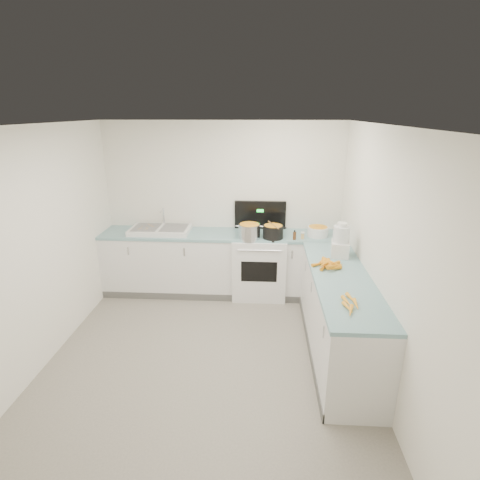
# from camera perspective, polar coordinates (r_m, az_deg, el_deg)

# --- Properties ---
(floor) EXTENTS (3.50, 4.00, 0.00)m
(floor) POSITION_cam_1_polar(r_m,az_deg,el_deg) (4.36, -5.05, -18.00)
(floor) COLOR gray
(floor) RESTS_ON ground
(ceiling) EXTENTS (3.50, 4.00, 0.00)m
(ceiling) POSITION_cam_1_polar(r_m,az_deg,el_deg) (3.48, -6.30, 16.97)
(ceiling) COLOR white
(ceiling) RESTS_ON ground
(wall_back) EXTENTS (3.50, 0.00, 2.50)m
(wall_back) POSITION_cam_1_polar(r_m,az_deg,el_deg) (5.63, -2.51, 4.99)
(wall_back) COLOR white
(wall_back) RESTS_ON ground
(wall_front) EXTENTS (3.50, 0.00, 2.50)m
(wall_front) POSITION_cam_1_polar(r_m,az_deg,el_deg) (2.06, -14.81, -23.42)
(wall_front) COLOR white
(wall_front) RESTS_ON ground
(wall_left) EXTENTS (0.00, 4.00, 2.50)m
(wall_left) POSITION_cam_1_polar(r_m,az_deg,el_deg) (4.36, -28.97, -1.72)
(wall_left) COLOR white
(wall_left) RESTS_ON ground
(wall_right) EXTENTS (0.00, 4.00, 2.50)m
(wall_right) POSITION_cam_1_polar(r_m,az_deg,el_deg) (3.88, 20.90, -2.95)
(wall_right) COLOR white
(wall_right) RESTS_ON ground
(counter_back) EXTENTS (3.50, 0.62, 0.94)m
(counter_back) POSITION_cam_1_polar(r_m,az_deg,el_deg) (5.59, -2.71, -3.54)
(counter_back) COLOR white
(counter_back) RESTS_ON ground
(counter_right) EXTENTS (0.62, 2.20, 0.94)m
(counter_right) POSITION_cam_1_polar(r_m,az_deg,el_deg) (4.40, 14.77, -10.91)
(counter_right) COLOR white
(counter_right) RESTS_ON ground
(stove) EXTENTS (0.76, 0.65, 1.36)m
(stove) POSITION_cam_1_polar(r_m,az_deg,el_deg) (5.55, 2.94, -3.69)
(stove) COLOR white
(stove) RESTS_ON ground
(sink) EXTENTS (0.86, 0.52, 0.31)m
(sink) POSITION_cam_1_polar(r_m,az_deg,el_deg) (5.59, -12.01, 1.56)
(sink) COLOR white
(sink) RESTS_ON counter_back
(steel_pot) EXTENTS (0.36, 0.36, 0.22)m
(steel_pot) POSITION_cam_1_polar(r_m,az_deg,el_deg) (5.20, 1.44, 1.27)
(steel_pot) COLOR silver
(steel_pot) RESTS_ON stove
(black_pot) EXTENTS (0.32, 0.32, 0.20)m
(black_pot) POSITION_cam_1_polar(r_m,az_deg,el_deg) (5.21, 5.06, 1.15)
(black_pot) COLOR black
(black_pot) RESTS_ON stove
(wooden_spoon) EXTENTS (0.15, 0.36, 0.02)m
(wooden_spoon) POSITION_cam_1_polar(r_m,az_deg,el_deg) (5.18, 5.09, 2.32)
(wooden_spoon) COLOR #AD7A47
(wooden_spoon) RESTS_ON black_pot
(mixing_bowl) EXTENTS (0.32, 0.32, 0.14)m
(mixing_bowl) POSITION_cam_1_polar(r_m,az_deg,el_deg) (5.40, 11.76, 1.30)
(mixing_bowl) COLOR white
(mixing_bowl) RESTS_ON counter_back
(extract_bottle) EXTENTS (0.04, 0.04, 0.11)m
(extract_bottle) POSITION_cam_1_polar(r_m,az_deg,el_deg) (5.19, 8.31, 0.64)
(extract_bottle) COLOR #593319
(extract_bottle) RESTS_ON counter_back
(spice_jar) EXTENTS (0.05, 0.05, 0.08)m
(spice_jar) POSITION_cam_1_polar(r_m,az_deg,el_deg) (5.25, 9.51, 0.61)
(spice_jar) COLOR #E5B266
(spice_jar) RESTS_ON counter_back
(food_processor) EXTENTS (0.24, 0.28, 0.42)m
(food_processor) POSITION_cam_1_polar(r_m,az_deg,el_deg) (4.68, 15.08, -0.28)
(food_processor) COLOR white
(food_processor) RESTS_ON counter_right
(carrot_pile) EXTENTS (0.36, 0.35, 0.08)m
(carrot_pile) POSITION_cam_1_polar(r_m,az_deg,el_deg) (4.37, 13.29, -3.61)
(carrot_pile) COLOR orange
(carrot_pile) RESTS_ON counter_right
(peeled_carrots) EXTENTS (0.15, 0.42, 0.04)m
(peeled_carrots) POSITION_cam_1_polar(r_m,az_deg,el_deg) (3.59, 16.47, -9.38)
(peeled_carrots) COLOR #FFA426
(peeled_carrots) RESTS_ON counter_right
(peelings) EXTENTS (0.20, 0.28, 0.01)m
(peelings) POSITION_cam_1_polar(r_m,az_deg,el_deg) (5.61, -14.03, 1.91)
(peelings) COLOR tan
(peelings) RESTS_ON sink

